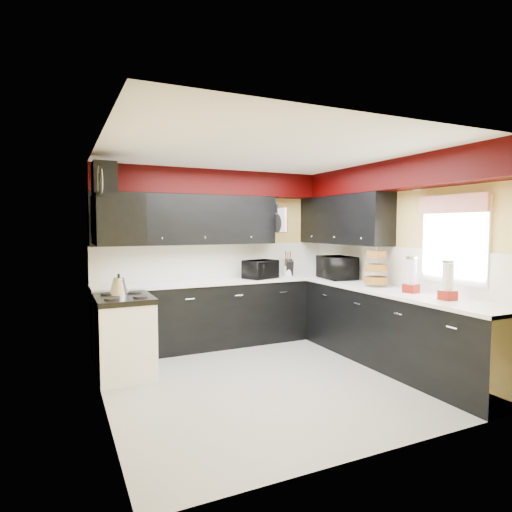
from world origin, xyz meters
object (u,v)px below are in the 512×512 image
(utensil_crock, at_px, (288,271))
(kettle, at_px, (119,286))
(microwave, at_px, (337,268))
(toaster_oven, at_px, (261,269))
(knife_block, at_px, (289,268))

(utensil_crock, xyz_separation_m, kettle, (-2.61, -0.66, 0.00))
(microwave, relative_size, utensil_crock, 4.00)
(toaster_oven, relative_size, microwave, 0.78)
(knife_block, bearing_deg, toaster_oven, -148.84)
(knife_block, xyz_separation_m, kettle, (-2.63, -0.66, -0.04))
(toaster_oven, height_order, microwave, microwave)
(microwave, bearing_deg, knife_block, 42.25)
(toaster_oven, height_order, utensil_crock, toaster_oven)
(kettle, bearing_deg, utensil_crock, 14.21)
(microwave, bearing_deg, utensil_crock, 43.32)
(utensil_crock, bearing_deg, toaster_oven, -165.92)
(utensil_crock, xyz_separation_m, knife_block, (0.02, 0.00, 0.05))
(toaster_oven, distance_m, kettle, 2.15)
(microwave, bearing_deg, toaster_oven, 70.30)
(utensil_crock, distance_m, knife_block, 0.05)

